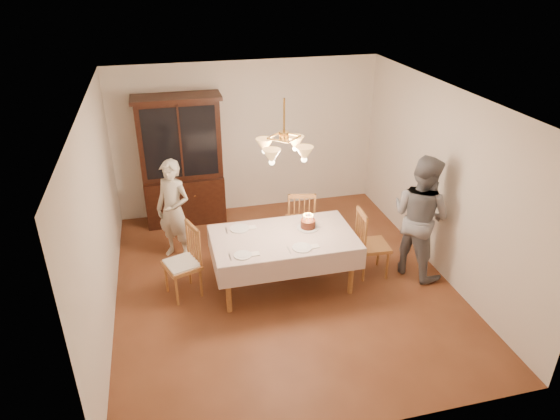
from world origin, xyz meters
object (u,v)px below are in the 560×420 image
object	(u,v)px
dining_table	(284,241)
elderly_woman	(174,210)
china_hutch	(182,163)
birthday_cake	(308,224)
chair_far_side	(301,222)

from	to	relation	value
dining_table	elderly_woman	world-z (taller)	elderly_woman
dining_table	china_hutch	xyz separation A→B (m)	(-1.15, 2.25, 0.36)
dining_table	birthday_cake	xyz separation A→B (m)	(0.38, 0.14, 0.13)
elderly_woman	birthday_cake	xyz separation A→B (m)	(1.75, -0.97, 0.05)
birthday_cake	elderly_woman	bearing A→B (deg)	151.14
china_hutch	chair_far_side	bearing A→B (deg)	-39.90
dining_table	china_hutch	world-z (taller)	china_hutch
dining_table	chair_far_side	world-z (taller)	chair_far_side
china_hutch	dining_table	bearing A→B (deg)	-62.96
dining_table	china_hutch	size ratio (longest dim) A/B	0.88
china_hutch	birthday_cake	world-z (taller)	china_hutch
dining_table	chair_far_side	bearing A→B (deg)	60.89
china_hutch	chair_far_side	world-z (taller)	china_hutch
dining_table	chair_far_side	distance (m)	1.04
chair_far_side	birthday_cake	size ratio (longest dim) A/B	3.33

